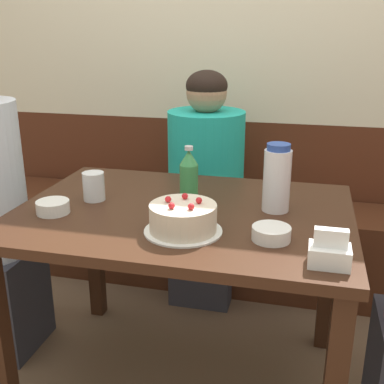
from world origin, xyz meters
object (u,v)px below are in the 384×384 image
birthday_cake (183,218)px  water_pitcher (277,178)px  napkin_holder (330,252)px  glass_water_tall (94,186)px  bench_seat (223,243)px  bowl_soup_white (53,207)px  bowl_rice_small (271,233)px  soju_bottle (188,176)px  person_teal_shirt (206,191)px

birthday_cake → water_pitcher: 0.38m
birthday_cake → napkin_holder: 0.45m
glass_water_tall → bench_seat: bearing=67.0°
napkin_holder → bowl_soup_white: size_ratio=0.98×
birthday_cake → bowl_rice_small: bearing=1.1°
water_pitcher → glass_water_tall: size_ratio=2.26×
bench_seat → soju_bottle: soju_bottle is taller
bench_seat → bowl_soup_white: bowl_soup_white is taller
soju_bottle → water_pitcher: bearing=-2.2°
soju_bottle → napkin_holder: 0.63m
bowl_soup_white → bench_seat: bearing=66.3°
water_pitcher → glass_water_tall: 0.66m
bench_seat → bowl_soup_white: (-0.42, -0.97, 0.52)m
bench_seat → glass_water_tall: 1.04m
water_pitcher → bowl_soup_white: water_pitcher is taller
water_pitcher → bowl_rice_small: 0.27m
bowl_rice_small → person_teal_shirt: size_ratio=0.10×
soju_bottle → bowl_rice_small: (0.32, -0.27, -0.08)m
glass_water_tall → birthday_cake: bearing=-27.8°
water_pitcher → bowl_rice_small: bearing=-88.2°
water_pitcher → person_teal_shirt: (-0.38, 0.61, -0.28)m
bowl_soup_white → bowl_rice_small: bowl_soup_white is taller
bench_seat → bowl_rice_small: bearing=-72.4°
birthday_cake → glass_water_tall: 0.44m
bowl_rice_small → bench_seat: bearing=107.6°
birthday_cake → soju_bottle: bearing=101.2°
bowl_soup_white → person_teal_shirt: bearing=66.3°
napkin_holder → person_teal_shirt: person_teal_shirt is taller
water_pitcher → glass_water_tall: water_pitcher is taller
napkin_holder → glass_water_tall: (-0.83, 0.33, 0.01)m
bench_seat → birthday_cake: 1.15m
bowl_soup_white → bowl_rice_small: size_ratio=0.97×
bowl_soup_white → water_pitcher: bearing=15.9°
soju_bottle → glass_water_tall: size_ratio=1.99×
bench_seat → soju_bottle: (-0.00, -0.75, 0.60)m
napkin_holder → glass_water_tall: size_ratio=1.05×
bench_seat → bowl_soup_white: 1.18m
bowl_rice_small → birthday_cake: bearing=-178.9°
glass_water_tall → soju_bottle: bearing=10.6°
water_pitcher → napkin_holder: size_ratio=2.15×
birthday_cake → water_pitcher: (0.26, 0.26, 0.07)m
bench_seat → bowl_soup_white: bearing=-113.7°
soju_bottle → person_teal_shirt: 0.65m
soju_bottle → glass_water_tall: soju_bottle is taller
bench_seat → napkin_holder: bearing=-67.0°
napkin_holder → water_pitcher: bearing=114.2°
napkin_holder → person_teal_shirt: 1.15m
soju_bottle → bowl_soup_white: 0.48m
bowl_soup_white → birthday_cake: bearing=-5.9°
napkin_holder → person_teal_shirt: (-0.55, 0.99, -0.20)m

